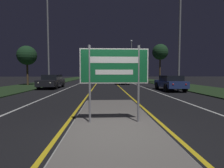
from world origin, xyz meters
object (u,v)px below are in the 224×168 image
at_px(car_approaching_0, 52,81).
at_px(car_approaching_1, 91,78).
at_px(car_receding_0, 170,83).
at_px(highway_sign, 114,69).
at_px(streetlight_right_near, 180,28).
at_px(streetlight_right_far, 131,56).
at_px(car_receding_1, 122,79).
at_px(streetlight_left_near, 48,29).
at_px(car_receding_2, 118,77).

relative_size(car_approaching_0, car_approaching_1, 1.00).
bearing_deg(car_approaching_0, car_receding_0, -15.60).
bearing_deg(highway_sign, streetlight_right_near, 57.82).
bearing_deg(car_approaching_0, streetlight_right_near, -15.48).
distance_m(streetlight_right_far, car_receding_1, 17.43).
height_order(streetlight_right_far, car_receding_0, streetlight_right_far).
bearing_deg(streetlight_right_far, streetlight_left_near, -121.17).
relative_size(streetlight_right_near, car_approaching_0, 1.96).
relative_size(car_receding_2, car_approaching_0, 0.93).
relative_size(streetlight_right_near, car_receding_2, 2.11).
bearing_deg(streetlight_left_near, car_receding_0, -20.97).
bearing_deg(streetlight_right_near, car_receding_0, 166.53).
xyz_separation_m(car_receding_0, car_approaching_0, (-11.68, 3.26, 0.01)).
bearing_deg(car_approaching_0, streetlight_left_near, 116.84).
relative_size(car_receding_0, car_approaching_0, 0.88).
bearing_deg(car_receding_0, car_approaching_0, 164.40).
distance_m(streetlight_right_far, car_receding_0, 26.63).
bearing_deg(streetlight_right_near, car_approaching_0, 164.52).
height_order(highway_sign, streetlight_right_far, streetlight_right_far).
xyz_separation_m(highway_sign, car_receding_2, (2.69, 32.87, -0.97)).
bearing_deg(car_receding_1, streetlight_right_near, -67.76).
xyz_separation_m(car_receding_0, car_approaching_1, (-8.45, 16.61, -0.01)).
bearing_deg(car_receding_0, car_receding_2, 97.78).
height_order(streetlight_left_near, car_receding_1, streetlight_left_near).
height_order(streetlight_right_near, car_approaching_0, streetlight_right_near).
bearing_deg(streetlight_left_near, car_receding_1, 29.75).
relative_size(streetlight_left_near, car_receding_1, 2.73).
distance_m(streetlight_left_near, car_receding_2, 20.85).
relative_size(highway_sign, car_receding_0, 0.56).
bearing_deg(streetlight_right_far, car_receding_0, -91.08).
distance_m(highway_sign, car_approaching_1, 27.19).
bearing_deg(car_approaching_1, car_approaching_0, -103.63).
distance_m(car_receding_0, car_approaching_1, 18.64).
bearing_deg(car_receding_2, car_approaching_1, -132.65).
distance_m(highway_sign, streetlight_left_near, 17.30).
bearing_deg(car_receding_0, car_receding_1, 109.05).
xyz_separation_m(highway_sign, car_approaching_1, (-2.69, 27.03, -1.00)).
bearing_deg(car_approaching_0, car_approaching_1, 76.37).
xyz_separation_m(highway_sign, car_approaching_0, (-5.93, 13.69, -0.98)).
xyz_separation_m(streetlight_right_near, streetlight_right_far, (-0.21, 26.33, 0.00)).
distance_m(streetlight_right_near, car_approaching_0, 13.76).
distance_m(highway_sign, car_approaching_0, 14.95).
distance_m(streetlight_right_far, car_receding_2, 7.11).
distance_m(streetlight_right_far, car_approaching_0, 26.40).
relative_size(streetlight_left_near, car_receding_2, 2.51).
relative_size(highway_sign, car_approaching_1, 0.50).
height_order(streetlight_right_far, car_approaching_0, streetlight_right_far).
relative_size(streetlight_right_near, car_approaching_1, 1.96).
distance_m(streetlight_right_near, streetlight_right_far, 26.33).
relative_size(car_receding_0, car_receding_2, 0.95).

